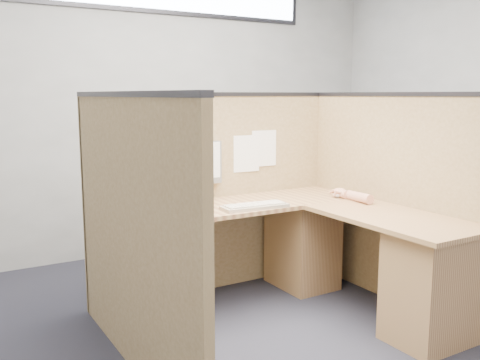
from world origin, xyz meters
TOP-DOWN VIEW (x-y plane):
  - floor at (0.00, 0.00)m, footprint 5.00×5.00m
  - wall_back at (0.00, 2.25)m, footprint 5.00×0.00m
  - cubicle_partitions at (0.00, 0.43)m, footprint 2.06×1.83m
  - l_desk at (0.18, 0.29)m, footprint 1.95×1.75m
  - laptop at (-0.69, 0.85)m, footprint 0.34×0.34m
  - keyboard at (0.02, 0.47)m, footprint 0.49×0.19m
  - mouse at (0.79, 0.48)m, footprint 0.11×0.08m
  - hand_forearm at (0.80, 0.34)m, footprint 0.11×0.38m
  - blue_poster at (-0.85, 0.97)m, footprint 0.20×0.02m
  - american_flag at (-0.42, 0.96)m, footprint 0.19×0.01m
  - file_holder at (-0.12, 0.94)m, footprint 0.25×0.05m
  - paper_left at (0.42, 0.97)m, footprint 0.23×0.01m
  - paper_right at (0.26, 0.97)m, footprint 0.23×0.02m

SIDE VIEW (x-z plane):
  - floor at x=0.00m, z-range 0.00..0.00m
  - l_desk at x=0.18m, z-range 0.03..0.76m
  - keyboard at x=0.02m, z-range 0.73..0.76m
  - mouse at x=0.79m, z-range 0.73..0.77m
  - hand_forearm at x=0.80m, z-range 0.73..0.81m
  - cubicle_partitions at x=0.00m, z-range 0.00..1.53m
  - laptop at x=-0.69m, z-range 0.68..0.89m
  - file_holder at x=-0.12m, z-range 0.85..1.17m
  - paper_right at x=0.26m, z-range 0.91..1.20m
  - paper_left at x=0.42m, z-range 0.94..1.23m
  - american_flag at x=-0.42m, z-range 1.09..1.41m
  - blue_poster at x=-0.85m, z-range 1.19..1.45m
  - wall_back at x=0.00m, z-range -1.10..3.90m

